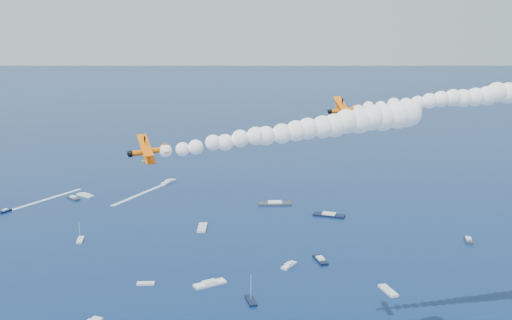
{
  "coord_description": "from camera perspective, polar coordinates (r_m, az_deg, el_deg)",
  "views": [
    {
      "loc": [
        -1.03,
        -83.64,
        79.67
      ],
      "look_at": [
        -2.33,
        26.41,
        53.32
      ],
      "focal_mm": 42.11,
      "sensor_mm": 36.0,
      "label": 1
    }
  ],
  "objects": [
    {
      "name": "spectator_boats",
      "position": [
        216.12,
        1.16,
        -8.07
      ],
      "size": [
        218.81,
        172.52,
        0.7
      ],
      "color": "black",
      "rests_on": "ground"
    },
    {
      "name": "boat_wakes",
      "position": [
        252.09,
        -18.82,
        -5.7
      ],
      "size": [
        61.27,
        145.04,
        0.04
      ],
      "color": "white",
      "rests_on": "ground"
    },
    {
      "name": "smoke_trail_lead",
      "position": [
        135.15,
        19.09,
        5.63
      ],
      "size": [
        53.22,
        24.04,
        9.43
      ],
      "primitive_type": null,
      "rotation": [
        0.0,
        0.0,
        3.33
      ],
      "color": "white"
    },
    {
      "name": "biplane_lead",
      "position": [
        124.68,
        8.34,
        4.7
      ],
      "size": [
        7.99,
        9.64,
        7.27
      ],
      "primitive_type": null,
      "rotation": [
        -0.37,
        0.07,
        3.33
      ],
      "color": "#FF6C05"
    },
    {
      "name": "biplane_trail",
      "position": [
        102.21,
        -10.16,
        0.81
      ],
      "size": [
        9.27,
        10.62,
        7.19
      ],
      "primitive_type": null,
      "rotation": [
        -0.29,
        0.07,
        3.48
      ],
      "color": "#FF6705"
    },
    {
      "name": "smoke_trail_trail",
      "position": [
        108.67,
        3.7,
        2.81
      ],
      "size": [
        53.77,
        36.11,
        9.43
      ],
      "primitive_type": null,
      "rotation": [
        0.0,
        0.0,
        3.48
      ],
      "color": "white"
    }
  ]
}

